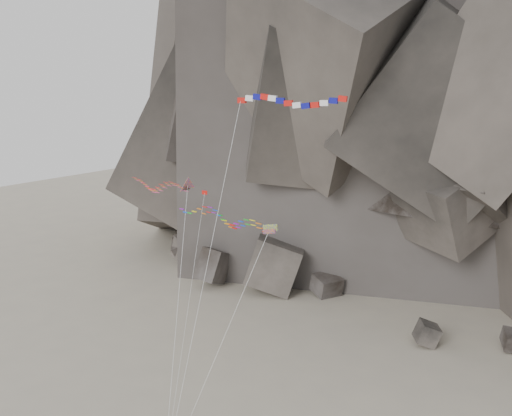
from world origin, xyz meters
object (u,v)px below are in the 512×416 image
Objects in this scene: delta_kite at (157,185)px; banner_kite at (289,104)px; pennant_kite at (196,251)px; parafoil_kite at (219,216)px.

delta_kite is 18.00m from banner_kite.
delta_kite is 9.96m from pennant_kite.
delta_kite reaches higher than parafoil_kite.
parafoil_kite is 5.22m from pennant_kite.
pennant_kite reaches higher than parafoil_kite.
parafoil_kite is at bearing -156.15° from banner_kite.
banner_kite is at bearing 18.47° from parafoil_kite.
pennant_kite is (-7.69, -3.11, -13.10)m from banner_kite.
pennant_kite is at bearing 142.77° from parafoil_kite.
delta_kite is at bearing 160.19° from banner_kite.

